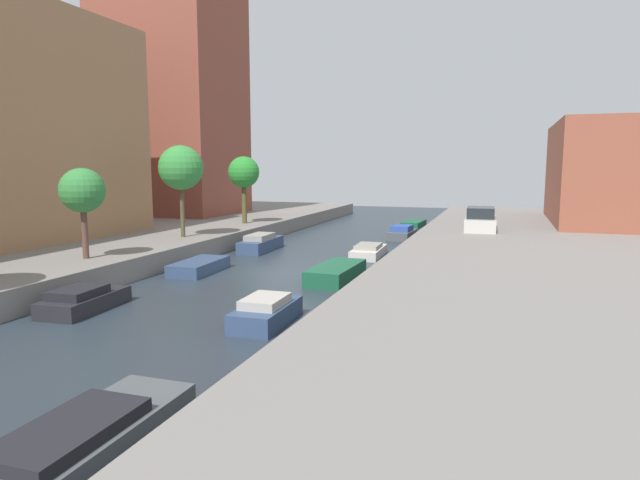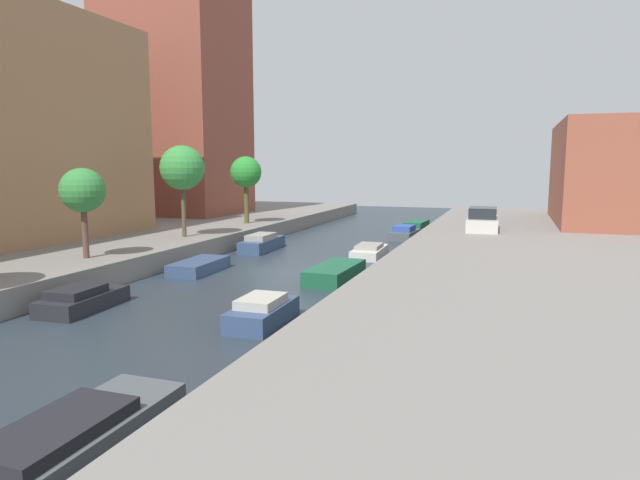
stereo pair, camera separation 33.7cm
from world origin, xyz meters
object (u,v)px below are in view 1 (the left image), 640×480
(low_block_right, at_px, (633,173))
(moored_boat_left_3, at_px, (199,266))
(parked_car, at_px, (481,220))
(moored_boat_left_4, at_px, (261,243))
(street_tree_3, at_px, (244,173))
(moored_boat_right_1, at_px, (266,312))
(moored_boat_right_5, at_px, (414,224))
(moored_boat_right_3, at_px, (369,251))
(street_tree_2, at_px, (181,168))
(moored_boat_left_2, at_px, (84,300))
(moored_boat_right_0, at_px, (80,445))
(street_tree_1, at_px, (82,191))
(moored_boat_right_2, at_px, (336,273))
(apartment_tower_far, at_px, (171,85))
(moored_boat_right_4, at_px, (402,233))

(low_block_right, height_order, moored_boat_left_3, low_block_right)
(parked_car, xyz_separation_m, moored_boat_left_4, (-12.03, -5.95, -1.16))
(street_tree_3, distance_m, moored_boat_left_3, 12.97)
(moored_boat_right_1, relative_size, moored_boat_right_5, 0.87)
(moored_boat_left_3, xyz_separation_m, moored_boat_right_5, (6.42, 22.35, -0.05))
(moored_boat_right_1, bearing_deg, moored_boat_right_3, 89.86)
(street_tree_3, relative_size, moored_boat_right_3, 1.26)
(parked_car, bearing_deg, street_tree_3, -176.09)
(street_tree_2, relative_size, moored_boat_left_2, 1.50)
(moored_boat_right_0, height_order, moored_boat_right_5, moored_boat_right_0)
(street_tree_3, height_order, moored_boat_right_5, street_tree_3)
(street_tree_2, height_order, moored_boat_left_2, street_tree_2)
(street_tree_3, xyz_separation_m, moored_boat_right_5, (9.92, 10.57, -4.19))
(moored_boat_left_4, relative_size, moored_boat_right_3, 1.12)
(street_tree_1, relative_size, moored_boat_left_2, 1.14)
(street_tree_1, height_order, moored_boat_right_2, street_tree_1)
(apartment_tower_far, relative_size, street_tree_3, 4.56)
(moored_boat_left_2, bearing_deg, moored_boat_right_4, 71.97)
(street_tree_2, distance_m, moored_boat_left_2, 12.60)
(moored_boat_right_5, bearing_deg, moored_boat_left_4, -112.69)
(moored_boat_left_4, bearing_deg, moored_boat_right_1, -64.58)
(moored_boat_left_4, distance_m, moored_boat_right_3, 6.47)
(moored_boat_left_3, relative_size, moored_boat_right_2, 0.87)
(street_tree_1, xyz_separation_m, street_tree_2, (0.00, 7.46, 0.92))
(street_tree_2, relative_size, parked_car, 1.19)
(street_tree_1, bearing_deg, apartment_tower_far, 113.79)
(moored_boat_right_5, bearing_deg, street_tree_1, -111.16)
(moored_boat_right_4, height_order, moored_boat_right_5, moored_boat_right_4)
(low_block_right, bearing_deg, street_tree_3, -161.82)
(moored_boat_right_5, bearing_deg, apartment_tower_far, -165.02)
(moored_boat_left_2, xyz_separation_m, moored_boat_right_3, (6.64, 13.99, -0.06))
(moored_boat_left_3, relative_size, moored_boat_right_3, 0.97)
(parked_car, distance_m, moored_boat_right_0, 28.44)
(street_tree_1, height_order, street_tree_3, street_tree_3)
(moored_boat_left_4, distance_m, moored_boat_right_4, 10.35)
(street_tree_3, bearing_deg, moored_boat_left_3, -73.47)
(moored_boat_right_3, bearing_deg, moored_boat_left_4, 179.62)
(street_tree_3, height_order, moored_boat_left_4, street_tree_3)
(apartment_tower_far, bearing_deg, moored_boat_right_3, -28.79)
(apartment_tower_far, relative_size, moored_boat_right_4, 6.47)
(street_tree_3, xyz_separation_m, moored_boat_left_3, (3.50, -11.78, -4.14))
(street_tree_2, bearing_deg, moored_boat_right_0, -61.80)
(street_tree_2, height_order, moored_boat_left_3, street_tree_2)
(low_block_right, distance_m, moored_boat_right_5, 15.77)
(apartment_tower_far, xyz_separation_m, moored_boat_right_2, (19.11, -16.96, -11.03))
(apartment_tower_far, relative_size, moored_boat_right_2, 5.19)
(moored_boat_left_2, bearing_deg, street_tree_3, 99.84)
(moored_boat_right_2, xyz_separation_m, moored_boat_right_4, (0.31, 14.28, 0.05))
(street_tree_2, height_order, moored_boat_right_2, street_tree_2)
(moored_boat_left_4, bearing_deg, street_tree_1, -108.77)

